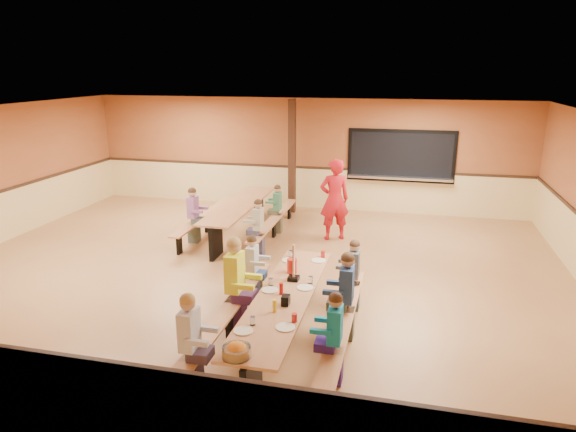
# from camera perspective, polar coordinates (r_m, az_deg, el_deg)

# --- Properties ---
(ground) EXTENTS (12.00, 12.00, 0.00)m
(ground) POSITION_cam_1_polar(r_m,az_deg,el_deg) (9.89, -4.20, -6.36)
(ground) COLOR #915E37
(ground) RESTS_ON ground
(room_envelope) EXTENTS (12.04, 10.04, 3.02)m
(room_envelope) POSITION_cam_1_polar(r_m,az_deg,el_deg) (9.64, -4.29, -2.57)
(room_envelope) COLOR #97532B
(room_envelope) RESTS_ON ground
(kitchen_pass_through) EXTENTS (2.78, 0.28, 1.38)m
(kitchen_pass_through) POSITION_cam_1_polar(r_m,az_deg,el_deg) (13.84, 12.43, 6.29)
(kitchen_pass_through) COLOR black
(kitchen_pass_through) RESTS_ON ground
(structural_post) EXTENTS (0.18, 0.18, 3.00)m
(structural_post) POSITION_cam_1_polar(r_m,az_deg,el_deg) (13.62, 0.45, 6.56)
(structural_post) COLOR black
(structural_post) RESTS_ON ground
(cafeteria_table_main) EXTENTS (1.91, 3.70, 0.74)m
(cafeteria_table_main) POSITION_cam_1_polar(r_m,az_deg,el_deg) (7.31, -0.42, -10.31)
(cafeteria_table_main) COLOR #AE6E45
(cafeteria_table_main) RESTS_ON ground
(cafeteria_table_second) EXTENTS (1.91, 3.70, 0.74)m
(cafeteria_table_second) POSITION_cam_1_polar(r_m,az_deg,el_deg) (12.00, -5.39, 0.38)
(cafeteria_table_second) COLOR #AE6E45
(cafeteria_table_second) RESTS_ON ground
(seated_child_white_left) EXTENTS (0.39, 0.32, 1.26)m
(seated_child_white_left) POSITION_cam_1_polar(r_m,az_deg,el_deg) (6.39, -10.84, -13.77)
(seated_child_white_left) COLOR silver
(seated_child_white_left) RESTS_ON ground
(seated_adult_yellow) EXTENTS (0.46, 0.38, 1.40)m
(seated_adult_yellow) POSITION_cam_1_polar(r_m,az_deg,el_deg) (7.70, -5.91, -7.50)
(seated_adult_yellow) COLOR #EAF62B
(seated_adult_yellow) RESTS_ON ground
(seated_child_grey_left) EXTENTS (0.34, 0.28, 1.16)m
(seated_child_grey_left) POSITION_cam_1_polar(r_m,az_deg,el_deg) (8.50, -3.98, -6.00)
(seated_child_grey_left) COLOR #BEBEBE
(seated_child_grey_left) RESTS_ON ground
(seated_child_teal_right) EXTENTS (0.36, 0.30, 1.20)m
(seated_child_teal_right) POSITION_cam_1_polar(r_m,az_deg,el_deg) (6.46, 5.20, -13.45)
(seated_child_teal_right) COLOR #1482AB
(seated_child_teal_right) RESTS_ON ground
(seated_child_navy_right) EXTENTS (0.41, 0.33, 1.29)m
(seated_child_navy_right) POSITION_cam_1_polar(r_m,az_deg,el_deg) (7.45, 6.51, -8.87)
(seated_child_navy_right) COLOR navy
(seated_child_navy_right) RESTS_ON ground
(seated_child_char_right) EXTENTS (0.35, 0.28, 1.17)m
(seated_child_char_right) POSITION_cam_1_polar(r_m,az_deg,el_deg) (8.32, 7.30, -6.57)
(seated_child_char_right) COLOR #4A4D54
(seated_child_char_right) RESTS_ON ground
(seated_child_purple_sec) EXTENTS (0.38, 0.31, 1.23)m
(seated_child_purple_sec) POSITION_cam_1_polar(r_m,az_deg,el_deg) (11.58, -10.48, 0.05)
(seated_child_purple_sec) COLOR #935892
(seated_child_purple_sec) RESTS_ON ground
(seated_child_green_sec) EXTENTS (0.33, 0.27, 1.14)m
(seated_child_green_sec) POSITION_cam_1_polar(r_m,az_deg,el_deg) (12.07, -1.17, 0.75)
(seated_child_green_sec) COLOR #397452
(seated_child_green_sec) RESTS_ON ground
(seated_child_tan_sec) EXTENTS (0.36, 0.29, 1.19)m
(seated_child_tan_sec) POSITION_cam_1_polar(r_m,az_deg,el_deg) (10.61, -3.30, -1.33)
(seated_child_tan_sec) COLOR #A9A387
(seated_child_tan_sec) RESTS_ON ground
(standing_woman) EXTENTS (0.80, 0.68, 1.86)m
(standing_woman) POSITION_cam_1_polar(r_m,az_deg,el_deg) (11.56, 5.18, 1.85)
(standing_woman) COLOR red
(standing_woman) RESTS_ON ground
(punch_pitcher) EXTENTS (0.16, 0.16, 0.22)m
(punch_pitcher) POSITION_cam_1_polar(r_m,az_deg,el_deg) (7.93, 0.45, -5.55)
(punch_pitcher) COLOR red
(punch_pitcher) RESTS_ON cafeteria_table_main
(chip_bowl) EXTENTS (0.32, 0.32, 0.15)m
(chip_bowl) POSITION_cam_1_polar(r_m,az_deg,el_deg) (5.82, -5.74, -14.66)
(chip_bowl) COLOR #FFAB28
(chip_bowl) RESTS_ON cafeteria_table_main
(napkin_dispenser) EXTENTS (0.10, 0.14, 0.13)m
(napkin_dispenser) POSITION_cam_1_polar(r_m,az_deg,el_deg) (6.92, -0.25, -9.33)
(napkin_dispenser) COLOR black
(napkin_dispenser) RESTS_ON cafeteria_table_main
(condiment_mustard) EXTENTS (0.06, 0.06, 0.17)m
(condiment_mustard) POSITION_cam_1_polar(r_m,az_deg,el_deg) (6.73, -1.49, -9.94)
(condiment_mustard) COLOR yellow
(condiment_mustard) RESTS_ON cafeteria_table_main
(condiment_ketchup) EXTENTS (0.06, 0.06, 0.17)m
(condiment_ketchup) POSITION_cam_1_polar(r_m,az_deg,el_deg) (7.21, -0.76, -8.07)
(condiment_ketchup) COLOR #B2140F
(condiment_ketchup) RESTS_ON cafeteria_table_main
(table_paddle) EXTENTS (0.16, 0.16, 0.56)m
(table_paddle) POSITION_cam_1_polar(r_m,az_deg,el_deg) (7.64, 0.63, -6.20)
(table_paddle) COLOR black
(table_paddle) RESTS_ON cafeteria_table_main
(place_settings) EXTENTS (0.65, 3.30, 0.11)m
(place_settings) POSITION_cam_1_polar(r_m,az_deg,el_deg) (7.19, -0.42, -8.39)
(place_settings) COLOR beige
(place_settings) RESTS_ON cafeteria_table_main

